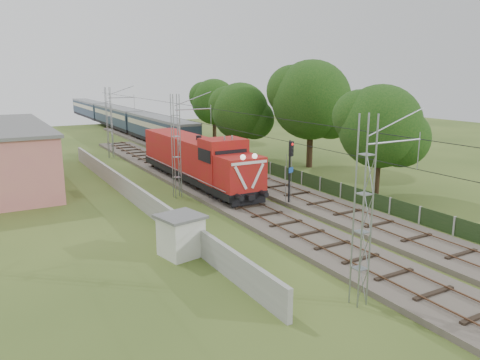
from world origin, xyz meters
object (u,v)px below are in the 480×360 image
locomotive (197,159)px  coach_rake (117,116)px  relay_hut (181,235)px  signal_post (290,162)px

locomotive → coach_rake: bearing=83.5°
coach_rake → relay_hut: coach_rake is taller
signal_post → relay_hut: 11.78m
locomotive → signal_post: bearing=-71.6°
coach_rake → relay_hut: (-12.40, -58.15, -1.24)m
coach_rake → locomotive: bearing=-96.5°
locomotive → signal_post: (3.12, -9.36, 1.00)m
locomotive → relay_hut: locomotive is taller
signal_post → relay_hut: bearing=-155.3°
locomotive → coach_rake: size_ratio=0.29×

